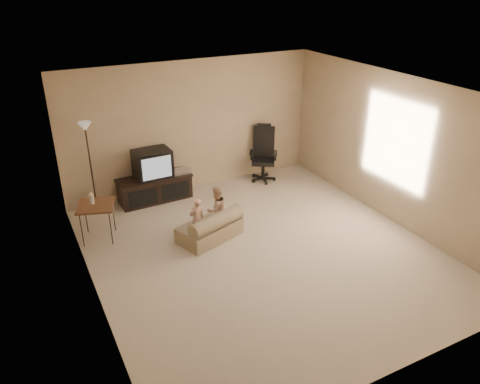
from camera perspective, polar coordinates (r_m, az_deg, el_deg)
The scene contains 9 objects.
floor at distance 7.33m, azimuth 2.73°, elevation -7.25°, with size 5.50×5.50×0.00m, color beige.
room_shell at distance 6.63m, azimuth 3.00°, elevation 3.85°, with size 5.50×5.50×5.50m.
tv_stand at distance 8.86m, azimuth -10.39°, elevation 1.47°, with size 1.41×0.56×1.00m.
office_chair at distance 9.63m, azimuth 2.86°, elevation 3.86°, with size 0.72×0.73×1.14m.
side_table at distance 7.71m, azimuth -17.23°, elevation -1.60°, with size 0.70×0.70×0.83m.
floor_lamp at distance 8.40m, azimuth -18.04°, elevation 5.14°, with size 0.26×0.26×1.66m.
child_sofa at distance 7.55m, azimuth -3.48°, elevation -4.40°, with size 1.14×0.87×0.50m.
toddler_left at distance 7.50m, azimuth -5.26°, elevation -3.26°, with size 0.26×0.19×0.73m, color #D7A686.
toddler_right at distance 7.70m, azimuth -2.86°, elevation -2.08°, with size 0.39×0.21×0.80m, color #D7A686.
Camera 1 is at (-3.13, -5.31, 3.97)m, focal length 35.00 mm.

